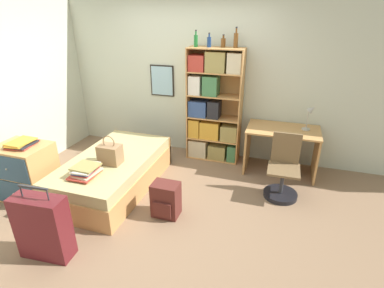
{
  "coord_description": "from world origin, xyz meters",
  "views": [
    {
      "loc": [
        1.53,
        -3.18,
        2.34
      ],
      "look_at": [
        0.45,
        0.19,
        0.75
      ],
      "focal_mm": 28.0,
      "sensor_mm": 36.0,
      "label": 1
    }
  ],
  "objects_px": {
    "handbag": "(110,154)",
    "desk_lamp": "(311,113)",
    "bookcase": "(212,109)",
    "desk": "(282,143)",
    "backpack": "(166,200)",
    "magazine_pile_on_dresser": "(21,143)",
    "bottle_clear": "(223,42)",
    "book_stack_on_bed": "(86,171)",
    "bed": "(114,172)",
    "waste_bin": "(287,166)",
    "bottle_green": "(196,40)",
    "dresser": "(27,172)",
    "suitcase": "(43,227)",
    "desk_chair": "(282,177)",
    "bottle_blue": "(236,40)",
    "bottle_brown": "(209,42)"
  },
  "relations": [
    {
      "from": "desk_lamp",
      "to": "waste_bin",
      "type": "xyz_separation_m",
      "value": [
        -0.22,
        -0.14,
        -0.83
      ]
    },
    {
      "from": "book_stack_on_bed",
      "to": "backpack",
      "type": "bearing_deg",
      "value": 9.27
    },
    {
      "from": "desk_chair",
      "to": "dresser",
      "type": "bearing_deg",
      "value": -161.64
    },
    {
      "from": "handbag",
      "to": "bottle_green",
      "type": "distance_m",
      "value": 2.09
    },
    {
      "from": "bottle_green",
      "to": "handbag",
      "type": "bearing_deg",
      "value": -116.48
    },
    {
      "from": "bookcase",
      "to": "bottle_green",
      "type": "height_order",
      "value": "bottle_green"
    },
    {
      "from": "bed",
      "to": "handbag",
      "type": "distance_m",
      "value": 0.42
    },
    {
      "from": "bookcase",
      "to": "magazine_pile_on_dresser",
      "type": "bearing_deg",
      "value": -136.78
    },
    {
      "from": "bookcase",
      "to": "desk",
      "type": "height_order",
      "value": "bookcase"
    },
    {
      "from": "book_stack_on_bed",
      "to": "bottle_blue",
      "type": "relative_size",
      "value": 1.3
    },
    {
      "from": "magazine_pile_on_dresser",
      "to": "bottle_green",
      "type": "height_order",
      "value": "bottle_green"
    },
    {
      "from": "bottle_green",
      "to": "bed",
      "type": "bearing_deg",
      "value": -122.13
    },
    {
      "from": "bottle_blue",
      "to": "suitcase",
      "type": "bearing_deg",
      "value": -116.32
    },
    {
      "from": "dresser",
      "to": "desk",
      "type": "distance_m",
      "value": 3.63
    },
    {
      "from": "bottle_brown",
      "to": "desk_chair",
      "type": "distance_m",
      "value": 2.23
    },
    {
      "from": "handbag",
      "to": "suitcase",
      "type": "distance_m",
      "value": 1.24
    },
    {
      "from": "bottle_green",
      "to": "desk",
      "type": "height_order",
      "value": "bottle_green"
    },
    {
      "from": "dresser",
      "to": "bottle_clear",
      "type": "height_order",
      "value": "bottle_clear"
    },
    {
      "from": "bottle_brown",
      "to": "bottle_blue",
      "type": "relative_size",
      "value": 0.71
    },
    {
      "from": "book_stack_on_bed",
      "to": "bottle_brown",
      "type": "distance_m",
      "value": 2.53
    },
    {
      "from": "bed",
      "to": "desk",
      "type": "distance_m",
      "value": 2.53
    },
    {
      "from": "book_stack_on_bed",
      "to": "bottle_brown",
      "type": "relative_size",
      "value": 1.83
    },
    {
      "from": "bed",
      "to": "bottle_clear",
      "type": "distance_m",
      "value": 2.48
    },
    {
      "from": "bottle_green",
      "to": "desk_chair",
      "type": "bearing_deg",
      "value": -28.04
    },
    {
      "from": "handbag",
      "to": "dresser",
      "type": "xyz_separation_m",
      "value": [
        -1.04,
        -0.41,
        -0.23
      ]
    },
    {
      "from": "bed",
      "to": "backpack",
      "type": "distance_m",
      "value": 1.03
    },
    {
      "from": "bottle_green",
      "to": "bottle_brown",
      "type": "distance_m",
      "value": 0.2
    },
    {
      "from": "suitcase",
      "to": "desk_lamp",
      "type": "relative_size",
      "value": 2.1
    },
    {
      "from": "suitcase",
      "to": "bookcase",
      "type": "xyz_separation_m",
      "value": [
        1.04,
        2.71,
        0.52
      ]
    },
    {
      "from": "bottle_green",
      "to": "waste_bin",
      "type": "height_order",
      "value": "bottle_green"
    },
    {
      "from": "bottle_green",
      "to": "bottle_clear",
      "type": "relative_size",
      "value": 1.33
    },
    {
      "from": "suitcase",
      "to": "magazine_pile_on_dresser",
      "type": "xyz_separation_m",
      "value": [
        -0.98,
        0.82,
        0.44
      ]
    },
    {
      "from": "bottle_clear",
      "to": "book_stack_on_bed",
      "type": "bearing_deg",
      "value": -122.53
    },
    {
      "from": "bed",
      "to": "book_stack_on_bed",
      "type": "relative_size",
      "value": 4.89
    },
    {
      "from": "book_stack_on_bed",
      "to": "bottle_brown",
      "type": "height_order",
      "value": "bottle_brown"
    },
    {
      "from": "suitcase",
      "to": "desk_chair",
      "type": "bearing_deg",
      "value": 40.0
    },
    {
      "from": "bottle_green",
      "to": "backpack",
      "type": "bearing_deg",
      "value": -85.15
    },
    {
      "from": "bed",
      "to": "bottle_brown",
      "type": "height_order",
      "value": "bottle_brown"
    },
    {
      "from": "bottle_green",
      "to": "bottle_clear",
      "type": "distance_m",
      "value": 0.41
    },
    {
      "from": "desk_lamp",
      "to": "desk_chair",
      "type": "relative_size",
      "value": 0.46
    },
    {
      "from": "bookcase",
      "to": "desk",
      "type": "distance_m",
      "value": 1.22
    },
    {
      "from": "desk_lamp",
      "to": "backpack",
      "type": "bearing_deg",
      "value": -134.35
    },
    {
      "from": "desk",
      "to": "bookcase",
      "type": "bearing_deg",
      "value": 172.73
    },
    {
      "from": "dresser",
      "to": "handbag",
      "type": "bearing_deg",
      "value": 21.31
    },
    {
      "from": "handbag",
      "to": "backpack",
      "type": "distance_m",
      "value": 0.98
    },
    {
      "from": "handbag",
      "to": "desk_lamp",
      "type": "height_order",
      "value": "desk_lamp"
    },
    {
      "from": "waste_bin",
      "to": "backpack",
      "type": "bearing_deg",
      "value": -132.74
    },
    {
      "from": "magazine_pile_on_dresser",
      "to": "backpack",
      "type": "distance_m",
      "value": 1.98
    },
    {
      "from": "dresser",
      "to": "desk_lamp",
      "type": "xyz_separation_m",
      "value": [
        3.52,
        1.83,
        0.6
      ]
    },
    {
      "from": "handbag",
      "to": "waste_bin",
      "type": "distance_m",
      "value": 2.65
    }
  ]
}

